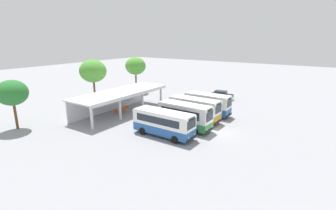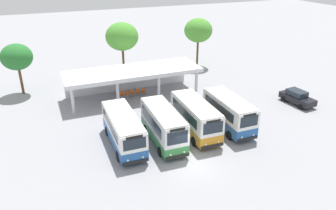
# 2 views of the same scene
# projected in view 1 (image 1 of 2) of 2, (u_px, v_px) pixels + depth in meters

# --- Properties ---
(ground_plane) EXTENTS (180.00, 180.00, 0.00)m
(ground_plane) POSITION_uv_depth(u_px,v_px,m) (219.00, 133.00, 30.94)
(ground_plane) COLOR #939399
(city_bus_nearest_orange) EXTENTS (2.54, 7.73, 3.07)m
(city_bus_nearest_orange) POSITION_uv_depth(u_px,v_px,m) (164.00, 122.00, 29.61)
(city_bus_nearest_orange) COLOR black
(city_bus_nearest_orange) RESTS_ON ground
(city_bus_second_in_row) EXTENTS (2.53, 7.18, 3.31)m
(city_bus_second_in_row) POSITION_uv_depth(u_px,v_px,m) (185.00, 115.00, 31.97)
(city_bus_second_in_row) COLOR black
(city_bus_second_in_row) RESTS_ON ground
(city_bus_middle_cream) EXTENTS (2.63, 7.42, 3.23)m
(city_bus_middle_cream) POSITION_uv_depth(u_px,v_px,m) (194.00, 108.00, 35.08)
(city_bus_middle_cream) COLOR black
(city_bus_middle_cream) RESTS_ON ground
(city_bus_fourth_amber) EXTENTS (2.46, 6.96, 3.23)m
(city_bus_fourth_amber) POSITION_uv_depth(u_px,v_px,m) (207.00, 104.00, 37.74)
(city_bus_fourth_amber) COLOR black
(city_bus_fourth_amber) RESTS_ON ground
(parked_car_flank) EXTENTS (2.17, 4.34, 1.62)m
(parked_car_flank) POSITION_uv_depth(u_px,v_px,m) (221.00, 95.00, 47.69)
(parked_car_flank) COLOR black
(parked_car_flank) RESTS_ON ground
(terminal_canopy) EXTENTS (16.46, 5.49, 3.40)m
(terminal_canopy) POSITION_uv_depth(u_px,v_px,m) (118.00, 96.00, 38.97)
(terminal_canopy) COLOR silver
(terminal_canopy) RESTS_ON ground
(waiting_chair_end_by_column) EXTENTS (0.45, 0.45, 0.86)m
(waiting_chair_end_by_column) POSITION_uv_depth(u_px,v_px,m) (115.00, 112.00, 37.77)
(waiting_chair_end_by_column) COLOR slate
(waiting_chair_end_by_column) RESTS_ON ground
(waiting_chair_second_from_end) EXTENTS (0.45, 0.45, 0.86)m
(waiting_chair_second_from_end) POSITION_uv_depth(u_px,v_px,m) (119.00, 111.00, 38.29)
(waiting_chair_second_from_end) COLOR slate
(waiting_chair_second_from_end) RESTS_ON ground
(waiting_chair_middle_seat) EXTENTS (0.45, 0.45, 0.86)m
(waiting_chair_middle_seat) POSITION_uv_depth(u_px,v_px,m) (121.00, 110.00, 38.91)
(waiting_chair_middle_seat) COLOR slate
(waiting_chair_middle_seat) RESTS_ON ground
(waiting_chair_fourth_seat) EXTENTS (0.45, 0.45, 0.86)m
(waiting_chair_fourth_seat) POSITION_uv_depth(u_px,v_px,m) (125.00, 109.00, 39.45)
(waiting_chair_fourth_seat) COLOR slate
(waiting_chair_fourth_seat) RESTS_ON ground
(waiting_chair_fifth_seat) EXTENTS (0.45, 0.45, 0.86)m
(waiting_chair_fifth_seat) POSITION_uv_depth(u_px,v_px,m) (128.00, 108.00, 39.99)
(waiting_chair_fifth_seat) COLOR slate
(waiting_chair_fifth_seat) RESTS_ON ground
(roadside_tree_behind_canopy) EXTENTS (4.46, 4.46, 7.88)m
(roadside_tree_behind_canopy) POSITION_uv_depth(u_px,v_px,m) (93.00, 71.00, 41.92)
(roadside_tree_behind_canopy) COLOR brown
(roadside_tree_behind_canopy) RESTS_ON ground
(roadside_tree_east_of_canopy) EXTENTS (4.29, 4.29, 7.45)m
(roadside_tree_east_of_canopy) POSITION_uv_depth(u_px,v_px,m) (136.00, 66.00, 52.54)
(roadside_tree_east_of_canopy) COLOR brown
(roadside_tree_east_of_canopy) RESTS_ON ground
(roadside_tree_west_of_canopy) EXTENTS (3.76, 3.76, 6.38)m
(roadside_tree_west_of_canopy) POSITION_uv_depth(u_px,v_px,m) (12.00, 93.00, 31.08)
(roadside_tree_west_of_canopy) COLOR brown
(roadside_tree_west_of_canopy) RESTS_ON ground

